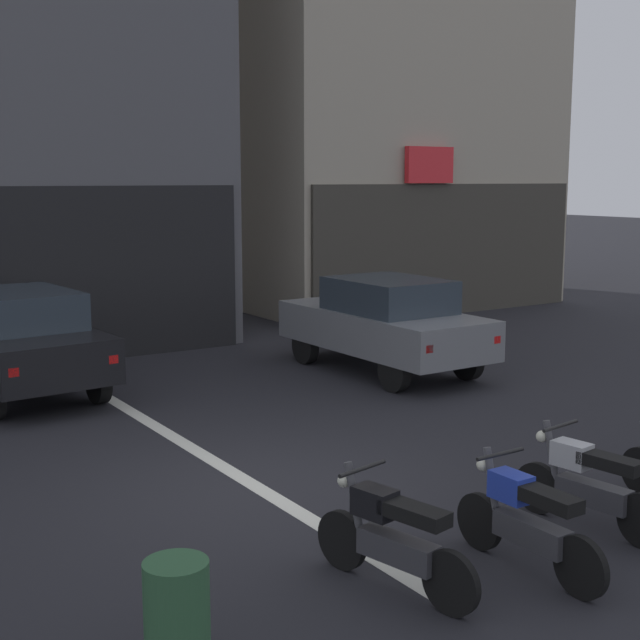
{
  "coord_description": "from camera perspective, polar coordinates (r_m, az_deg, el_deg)",
  "views": [
    {
      "loc": [
        -4.41,
        -8.07,
        3.33
      ],
      "look_at": [
        2.1,
        2.0,
        1.4
      ],
      "focal_mm": 49.47,
      "sensor_mm": 36.0,
      "label": 1
    }
  ],
  "objects": [
    {
      "name": "motorcycle_black_row_leftmost",
      "position": [
        7.37,
        4.69,
        -13.8
      ],
      "size": [
        0.56,
        1.65,
        0.98
      ],
      "color": "black",
      "rests_on": "ground"
    },
    {
      "name": "motorcycle_blue_row_left_mid",
      "position": [
        7.87,
        13.21,
        -12.5
      ],
      "size": [
        0.55,
        1.67,
        0.98
      ],
      "color": "black",
      "rests_on": "ground"
    },
    {
      "name": "car_grey_parked_kerbside",
      "position": [
        15.26,
        4.2,
        -0.1
      ],
      "size": [
        1.81,
        4.12,
        1.64
      ],
      "color": "black",
      "rests_on": "ground"
    },
    {
      "name": "motorcycle_silver_row_centre",
      "position": [
        8.9,
        16.95,
        -10.08
      ],
      "size": [
        0.55,
        1.66,
        0.98
      ],
      "color": "black",
      "rests_on": "ground"
    },
    {
      "name": "trash_bin",
      "position": [
        6.23,
        -9.22,
        -18.75
      ],
      "size": [
        0.44,
        0.44,
        0.85
      ],
      "primitive_type": "cylinder",
      "color": "#2D5938",
      "rests_on": "ground"
    },
    {
      "name": "car_black_crossing_near",
      "position": [
        14.38,
        -19.06,
        -1.15
      ],
      "size": [
        2.07,
        4.22,
        1.64
      ],
      "color": "black",
      "rests_on": "ground"
    },
    {
      "name": "ground_plane",
      "position": [
        9.78,
        -4.03,
        -10.79
      ],
      "size": [
        120.0,
        120.0,
        0.0
      ],
      "primitive_type": "plane",
      "color": "#232328"
    },
    {
      "name": "lane_centre_line",
      "position": [
        15.11,
        -15.12,
        -3.89
      ],
      "size": [
        0.2,
        18.0,
        0.01
      ],
      "primitive_type": "cube",
      "color": "silver",
      "rests_on": "ground"
    }
  ]
}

